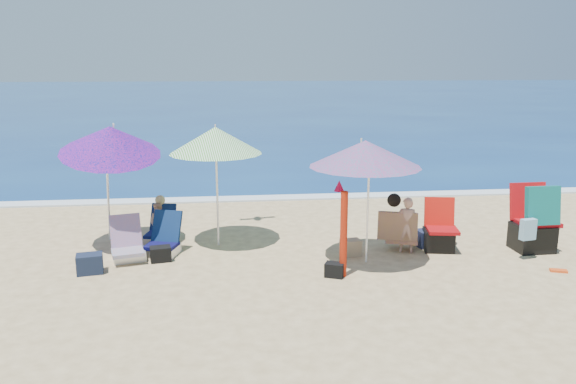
{
  "coord_description": "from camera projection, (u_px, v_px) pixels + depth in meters",
  "views": [
    {
      "loc": [
        -1.29,
        -8.09,
        3.19
      ],
      "look_at": [
        -0.3,
        1.0,
        1.1
      ],
      "focal_mm": 35.9,
      "sensor_mm": 36.0,
      "label": 1
    }
  ],
  "objects": [
    {
      "name": "orange_item",
      "position": [
        559.0,
        271.0,
        8.91
      ],
      "size": [
        0.28,
        0.19,
        0.03
      ],
      "color": "#E14A17",
      "rests_on": "ground"
    },
    {
      "name": "bag_navy_b",
      "position": [
        428.0,
        238.0,
        10.11
      ],
      "size": [
        0.44,
        0.36,
        0.3
      ],
      "color": "#191F38",
      "rests_on": "ground"
    },
    {
      "name": "umbrella_blue",
      "position": [
        110.0,
        140.0,
        9.65
      ],
      "size": [
        2.14,
        2.19,
        2.31
      ],
      "color": "white",
      "rests_on": "ground"
    },
    {
      "name": "person_left",
      "position": [
        160.0,
        222.0,
        10.27
      ],
      "size": [
        0.57,
        0.72,
        0.83
      ],
      "color": "tan",
      "rests_on": "ground"
    },
    {
      "name": "bag_navy_a",
      "position": [
        90.0,
        264.0,
        8.82
      ],
      "size": [
        0.43,
        0.35,
        0.3
      ],
      "color": "#172034",
      "rests_on": "ground"
    },
    {
      "name": "umbrella_striped",
      "position": [
        216.0,
        140.0,
        9.85
      ],
      "size": [
        1.86,
        1.86,
        2.13
      ],
      "color": "silver",
      "rests_on": "ground"
    },
    {
      "name": "foam",
      "position": [
        282.0,
        198.0,
        13.63
      ],
      "size": [
        120.0,
        0.5,
        0.04
      ],
      "color": "white",
      "rests_on": "ground"
    },
    {
      "name": "sea",
      "position": [
        239.0,
        97.0,
        52.31
      ],
      "size": [
        120.0,
        80.0,
        0.12
      ],
      "color": "navy",
      "rests_on": "ground"
    },
    {
      "name": "camp_chair_left",
      "position": [
        439.0,
        235.0,
        9.89
      ],
      "size": [
        0.6,
        0.64,
        0.89
      ],
      "color": "#9E0B0E",
      "rests_on": "ground"
    },
    {
      "name": "furled_umbrella",
      "position": [
        343.0,
        225.0,
        8.58
      ],
      "size": [
        0.21,
        0.31,
        1.46
      ],
      "color": "#AB210C",
      "rests_on": "ground"
    },
    {
      "name": "umbrella_turquoise",
      "position": [
        365.0,
        154.0,
        8.95
      ],
      "size": [
        2.3,
        2.3,
        2.02
      ],
      "color": "white",
      "rests_on": "ground"
    },
    {
      "name": "camp_chair_right",
      "position": [
        533.0,
        227.0,
        9.81
      ],
      "size": [
        0.88,
        0.93,
        1.19
      ],
      "color": "#9E0B11",
      "rests_on": "ground"
    },
    {
      "name": "chair_navy",
      "position": [
        163.0,
        243.0,
        9.69
      ],
      "size": [
        0.66,
        0.75,
        0.7
      ],
      "color": "#0B0B3F",
      "rests_on": "ground"
    },
    {
      "name": "person_center",
      "position": [
        402.0,
        225.0,
        9.76
      ],
      "size": [
        0.79,
        0.62,
        0.98
      ],
      "color": "tan",
      "rests_on": "ground"
    },
    {
      "name": "bag_tan",
      "position": [
        351.0,
        248.0,
        9.62
      ],
      "size": [
        0.36,
        0.28,
        0.28
      ],
      "color": "#A4835D",
      "rests_on": "ground"
    },
    {
      "name": "bag_black_b",
      "position": [
        335.0,
        270.0,
        8.69
      ],
      "size": [
        0.33,
        0.29,
        0.22
      ],
      "color": "black",
      "rests_on": "ground"
    },
    {
      "name": "chair_rainbow",
      "position": [
        128.0,
        248.0,
        9.43
      ],
      "size": [
        0.64,
        0.79,
        0.71
      ],
      "color": "#D9694C",
      "rests_on": "ground"
    },
    {
      "name": "ground",
      "position": [
        315.0,
        277.0,
        8.69
      ],
      "size": [
        120.0,
        120.0,
        0.0
      ],
      "color": "#D8BC84",
      "rests_on": "ground"
    },
    {
      "name": "bag_black_a",
      "position": [
        161.0,
        254.0,
        9.36
      ],
      "size": [
        0.37,
        0.3,
        0.24
      ],
      "color": "black",
      "rests_on": "ground"
    }
  ]
}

